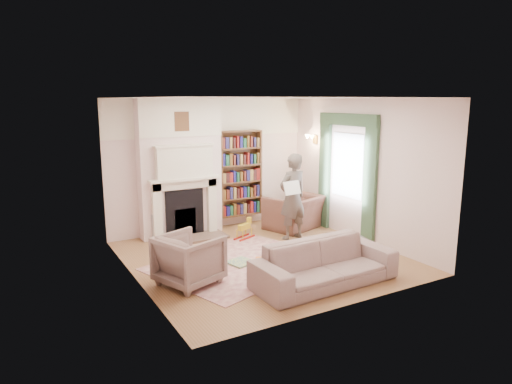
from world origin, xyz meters
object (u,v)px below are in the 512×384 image
sofa (325,263)px  armchair_reading (294,212)px  bookcase (240,173)px  man_reading (293,197)px  rocking_horse (244,229)px  coffee_table (346,252)px  paraffin_heater (157,227)px  armchair_left (189,259)px

sofa → armchair_reading: bearing=62.9°
bookcase → armchair_reading: size_ratio=1.65×
man_reading → rocking_horse: 1.17m
bookcase → coffee_table: 3.29m
sofa → paraffin_heater: 3.73m
man_reading → rocking_horse: man_reading is taller
armchair_reading → sofa: bearing=45.2°
armchair_reading → armchair_left: bearing=10.1°
bookcase → paraffin_heater: (-1.98, -0.22, -0.90)m
sofa → man_reading: 2.41m
bookcase → paraffin_heater: size_ratio=3.36×
armchair_left → bookcase: bearing=-61.6°
paraffin_heater → sofa: bearing=-65.7°
bookcase → rocking_horse: size_ratio=3.93×
armchair_reading → coffee_table: (-0.47, -2.28, -0.14)m
sofa → paraffin_heater: (-1.54, 3.40, -0.05)m
coffee_table → paraffin_heater: bearing=138.3°
armchair_left → rocking_horse: armchair_left is taller
man_reading → coffee_table: 1.80m
armchair_reading → armchair_left: size_ratio=1.31×
bookcase → armchair_left: bookcase is taller
sofa → paraffin_heater: size_ratio=4.11×
sofa → rocking_horse: size_ratio=4.79×
coffee_table → paraffin_heater: paraffin_heater is taller
armchair_reading → bookcase: bearing=-63.1°
sofa → coffee_table: (0.85, 0.50, -0.10)m
armchair_left → sofa: bearing=-140.9°
coffee_table → rocking_horse: (-0.82, 2.15, -0.02)m
armchair_left → paraffin_heater: bearing=-27.0°
bookcase → armchair_left: (-2.23, -2.60, -0.78)m
armchair_left → sofa: (1.79, -1.03, -0.06)m
armchair_reading → armchair_left: (-3.11, -1.75, 0.03)m
armchair_left → coffee_table: armchair_left is taller
armchair_left → rocking_horse: 2.43m
man_reading → rocking_horse: (-0.85, 0.47, -0.66)m
bookcase → paraffin_heater: bearing=-173.7°
bookcase → coffee_table: size_ratio=2.64×
paraffin_heater → rocking_horse: 1.74m
armchair_left → rocking_horse: size_ratio=1.82×
paraffin_heater → rocking_horse: (1.56, -0.76, -0.07)m
bookcase → armchair_reading: (0.88, -0.84, -0.81)m
armchair_left → armchair_reading: bearing=-81.6°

